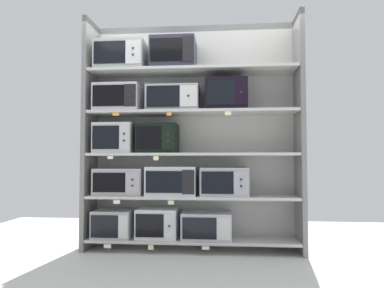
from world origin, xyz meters
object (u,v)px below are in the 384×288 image
(microwave_4, at_px, (172,181))
(microwave_12, at_px, (174,55))
(microwave_5, at_px, (224,182))
(microwave_6, at_px, (116,138))
(microwave_7, at_px, (158,139))
(microwave_0, at_px, (115,223))
(microwave_10, at_px, (226,96))
(microwave_3, at_px, (120,182))
(microwave_8, at_px, (119,99))
(microwave_1, at_px, (158,223))
(microwave_9, at_px, (173,99))
(microwave_2, at_px, (207,225))
(microwave_11, at_px, (122,57))

(microwave_4, distance_m, microwave_12, 1.40)
(microwave_5, relative_size, microwave_6, 1.21)
(microwave_5, distance_m, microwave_7, 0.87)
(microwave_0, bearing_deg, microwave_10, 0.00)
(microwave_3, bearing_deg, microwave_5, -0.01)
(microwave_8, bearing_deg, microwave_3, 0.56)
(microwave_1, xyz_separation_m, microwave_6, (-0.48, -0.00, 0.93))
(microwave_4, height_order, microwave_12, microwave_12)
(microwave_1, distance_m, microwave_5, 0.86)
(microwave_7, xyz_separation_m, microwave_9, (0.17, -0.00, 0.44))
(microwave_1, xyz_separation_m, microwave_4, (0.16, 0.00, 0.46))
(microwave_2, xyz_separation_m, microwave_8, (-0.99, 0.00, 1.40))
(microwave_4, bearing_deg, microwave_1, -179.94)
(microwave_12, bearing_deg, microwave_3, 180.00)
(microwave_10, distance_m, microwave_12, 0.75)
(microwave_10, height_order, microwave_11, microwave_11)
(microwave_8, relative_size, microwave_10, 1.12)
(microwave_9, relative_size, microwave_11, 1.05)
(microwave_2, bearing_deg, microwave_6, 180.00)
(microwave_0, relative_size, microwave_11, 0.77)
(microwave_2, xyz_separation_m, microwave_10, (0.22, -0.00, 1.42))
(microwave_5, bearing_deg, microwave_4, 179.98)
(microwave_3, bearing_deg, microwave_0, -179.72)
(microwave_1, distance_m, microwave_6, 1.05)
(microwave_7, relative_size, microwave_10, 0.99)
(microwave_1, bearing_deg, microwave_3, 179.97)
(microwave_6, bearing_deg, microwave_9, -0.01)
(microwave_7, xyz_separation_m, microwave_12, (0.18, 0.00, 0.94))
(microwave_1, bearing_deg, microwave_10, -0.01)
(microwave_9, xyz_separation_m, microwave_11, (-0.59, 0.00, 0.48))
(microwave_7, distance_m, microwave_10, 0.89)
(microwave_10, bearing_deg, microwave_12, 179.98)
(microwave_7, bearing_deg, microwave_3, 179.98)
(microwave_7, relative_size, microwave_12, 0.90)
(microwave_5, height_order, microwave_6, microwave_6)
(microwave_6, height_order, microwave_11, microwave_11)
(microwave_7, distance_m, microwave_8, 0.63)
(microwave_3, bearing_deg, microwave_12, -0.00)
(microwave_11, bearing_deg, microwave_5, 0.00)
(microwave_9, bearing_deg, microwave_0, 179.99)
(microwave_9, height_order, microwave_10, microwave_10)
(microwave_4, height_order, microwave_9, microwave_9)
(microwave_4, height_order, microwave_8, microwave_8)
(microwave_3, height_order, microwave_10, microwave_10)
(microwave_9, xyz_separation_m, microwave_10, (0.59, 0.00, 0.03))
(microwave_5, bearing_deg, microwave_11, -180.00)
(microwave_1, relative_size, microwave_11, 0.81)
(microwave_5, xyz_separation_m, microwave_10, (0.02, -0.00, 0.94))
(microwave_2, distance_m, microwave_10, 1.43)
(microwave_2, height_order, microwave_8, microwave_8)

